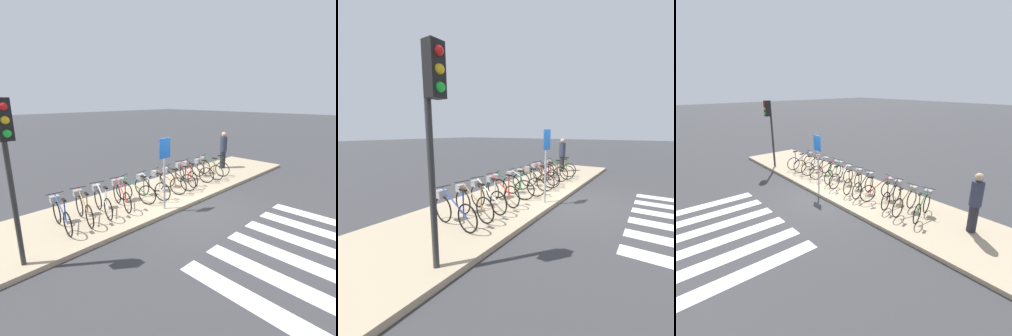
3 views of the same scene
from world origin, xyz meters
TOP-DOWN VIEW (x-y plane):
  - ground_plane at (0.00, 0.00)m, footprint 120.00×120.00m
  - sidewalk at (0.00, 1.46)m, footprint 15.03×2.91m
  - parked_bicycle_0 at (-3.50, 1.33)m, footprint 0.46×1.54m
  - parked_bicycle_1 at (-2.86, 1.33)m, footprint 0.47×1.52m
  - parked_bicycle_2 at (-2.24, 1.38)m, footprint 0.51×1.52m
  - parked_bicycle_3 at (-1.54, 1.40)m, footprint 0.56×1.50m
  - parked_bicycle_4 at (-1.03, 1.44)m, footprint 0.64×1.47m
  - parked_bicycle_5 at (-0.38, 1.33)m, footprint 0.46×1.53m
  - parked_bicycle_6 at (0.33, 1.33)m, footprint 0.65×1.47m
  - parked_bicycle_7 at (0.91, 1.34)m, footprint 0.55×1.51m
  - parked_bicycle_8 at (1.61, 1.47)m, footprint 0.54×1.51m
  - parked_bicycle_9 at (2.20, 1.46)m, footprint 0.55×1.51m
  - parked_bicycle_10 at (2.85, 1.38)m, footprint 0.46×1.54m
  - parked_bicycle_11 at (3.42, 1.50)m, footprint 0.55×1.50m
  - pedestrian at (4.85, 1.81)m, footprint 0.34×0.34m
  - traffic_light at (-4.75, 0.24)m, footprint 0.24×0.40m
  - sign_post at (-0.69, 0.29)m, footprint 0.44×0.07m

SIDE VIEW (x-z plane):
  - ground_plane at x=0.00m, z-range 0.00..0.00m
  - sidewalk at x=0.00m, z-range 0.00..0.12m
  - parked_bicycle_0 at x=-3.50m, z-range 0.07..1.02m
  - parked_bicycle_1 at x=-2.86m, z-range 0.07..1.02m
  - parked_bicycle_2 at x=-2.24m, z-range 0.07..1.02m
  - parked_bicycle_3 at x=-1.54m, z-range 0.07..1.02m
  - parked_bicycle_4 at x=-1.03m, z-range 0.07..1.02m
  - parked_bicycle_5 at x=-0.38m, z-range 0.07..1.02m
  - parked_bicycle_6 at x=0.33m, z-range 0.07..1.02m
  - parked_bicycle_7 at x=0.91m, z-range 0.07..1.02m
  - parked_bicycle_8 at x=1.61m, z-range 0.07..1.02m
  - parked_bicycle_9 at x=2.20m, z-range 0.07..1.02m
  - parked_bicycle_10 at x=2.85m, z-range 0.07..1.02m
  - parked_bicycle_11 at x=3.42m, z-range 0.07..1.02m
  - pedestrian at x=4.85m, z-range 0.17..1.96m
  - sign_post at x=-0.69m, z-range 0.52..2.74m
  - traffic_light at x=-4.75m, z-range 0.86..4.22m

